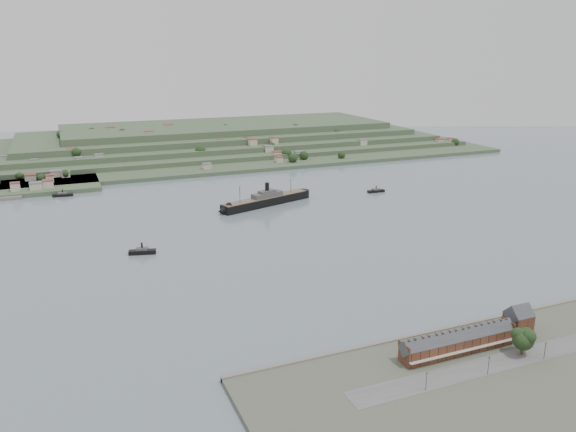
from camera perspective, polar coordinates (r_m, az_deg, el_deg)
name	(u,v)px	position (r m, az deg, el deg)	size (l,w,h in m)	color
ground	(313,239)	(396.38, 2.58, -2.33)	(1400.00, 1400.00, 0.00)	slate
near_shore	(506,371)	(254.70, 21.28, -14.43)	(220.00, 80.00, 2.60)	#4C5142
terrace_row	(458,342)	(257.71, 16.87, -12.12)	(55.60, 9.80, 11.07)	#4F291C
gabled_building	(518,320)	(283.18, 22.36, -9.71)	(10.40, 10.18, 14.09)	#4F291C
far_peninsula	(208,142)	(765.22, -8.14, 7.50)	(760.00, 309.00, 30.00)	#3C5337
steamship	(263,201)	(480.57, -2.51, 1.55)	(95.23, 40.13, 23.55)	black
tugboat	(142,251)	(378.23, -14.58, -3.49)	(17.84, 8.66, 7.76)	black
ferry_west	(63,195)	(552.49, -21.91, 2.03)	(18.11, 7.10, 6.61)	black
ferry_east	(376,191)	(534.34, 8.94, 2.56)	(16.69, 5.35, 6.18)	black
fig_tree	(525,339)	(263.42, 22.90, -11.40)	(11.30, 9.79, 12.61)	#402D1D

